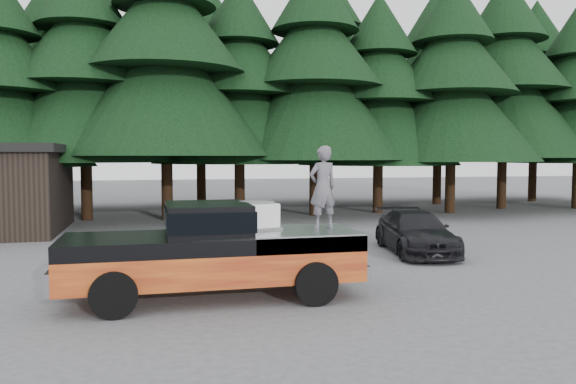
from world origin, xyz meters
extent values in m
plane|color=#4D4D50|center=(0.00, 0.00, 0.00)|extent=(120.00, 120.00, 0.00)
cube|color=black|center=(-0.63, 0.13, 1.62)|extent=(1.66, 1.90, 0.59)
cube|color=silver|center=(0.41, 0.37, 1.59)|extent=(0.92, 0.84, 0.53)
imported|color=#5A5860|center=(1.79, 0.19, 2.20)|extent=(0.72, 0.57, 1.74)
imported|color=black|center=(5.88, 4.08, 0.61)|extent=(2.40, 4.45, 1.23)
camera|label=1|loc=(-1.72, -11.02, 2.84)|focal=35.00mm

